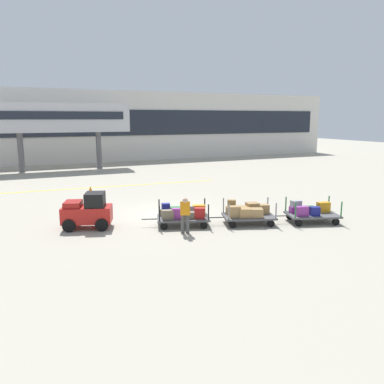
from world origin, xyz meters
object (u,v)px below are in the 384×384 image
(baggage_cart_lead, at_px, (183,214))
(baggage_cart_tail, at_px, (310,212))
(baggage_tug, at_px, (88,211))
(baggage_handler, at_px, (185,214))
(baggage_cart_middle, at_px, (247,212))
(safety_cone_near, at_px, (90,190))

(baggage_cart_lead, distance_m, baggage_cart_tail, 5.91)
(baggage_tug, bearing_deg, baggage_handler, -35.36)
(baggage_cart_tail, bearing_deg, baggage_cart_lead, 161.22)
(baggage_tug, height_order, baggage_handler, baggage_tug)
(baggage_tug, bearing_deg, baggage_cart_middle, -18.66)
(baggage_handler, bearing_deg, baggage_tug, 144.64)
(baggage_tug, height_order, baggage_cart_tail, baggage_tug)
(baggage_tug, relative_size, safety_cone_near, 4.26)
(baggage_tug, relative_size, baggage_cart_lead, 0.76)
(baggage_cart_lead, bearing_deg, baggage_cart_middle, -18.83)
(baggage_cart_lead, xyz_separation_m, safety_cone_near, (-2.50, 9.01, -0.25))
(baggage_cart_lead, bearing_deg, baggage_cart_tail, -18.78)
(baggage_handler, xyz_separation_m, safety_cone_near, (-2.09, 10.19, -0.59))
(baggage_tug, bearing_deg, baggage_cart_lead, -18.53)
(baggage_cart_middle, xyz_separation_m, safety_cone_near, (-5.29, 9.96, -0.27))
(baggage_cart_lead, xyz_separation_m, baggage_cart_middle, (2.79, -0.95, 0.02))
(baggage_cart_tail, bearing_deg, baggage_tug, 161.32)
(baggage_tug, xyz_separation_m, baggage_cart_middle, (6.74, -2.27, -0.21))
(baggage_cart_middle, distance_m, baggage_cart_tail, 2.97)
(baggage_cart_tail, height_order, baggage_handler, baggage_handler)
(baggage_cart_middle, bearing_deg, baggage_tug, 161.34)
(baggage_cart_lead, relative_size, baggage_cart_tail, 1.00)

